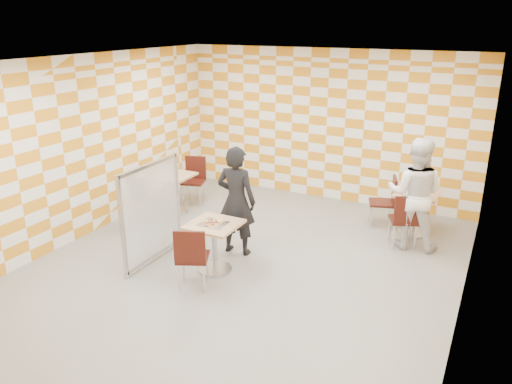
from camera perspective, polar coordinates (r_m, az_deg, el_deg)
room_shell at (r=7.45m, az=0.51°, el=3.43°), size 7.00×7.00×7.00m
main_table at (r=7.28m, az=-4.77°, el=-5.34°), size 0.70×0.70×0.75m
second_table at (r=8.92m, az=17.73°, el=-1.51°), size 0.70×0.70×0.75m
empty_table at (r=9.57m, az=-9.40°, el=0.58°), size 0.70×0.70×0.75m
chair_main_front at (r=6.78m, az=-7.40°, el=-7.06°), size 0.56×0.57×0.92m
chair_second_front at (r=8.28m, az=16.69°, el=-2.73°), size 0.56×0.56×0.92m
chair_second_side at (r=9.05m, az=14.78°, el=-0.67°), size 0.54×0.53×0.92m
chair_empty_near at (r=9.04m, az=-12.86°, el=-0.55°), size 0.43×0.44×0.92m
chair_empty_far at (r=10.06m, az=-7.04°, el=1.83°), size 0.53×0.53×0.92m
partition at (r=7.62m, az=-11.83°, el=-2.27°), size 0.08×1.38×1.55m
man_dark at (r=7.70m, az=-2.27°, el=-1.02°), size 0.66×0.45×1.73m
man_white at (r=8.27m, az=17.69°, el=-0.20°), size 0.92×0.74×1.81m
pizza_on_foil at (r=7.17m, az=-4.89°, el=-3.50°), size 0.40×0.40×0.04m
sport_bottle at (r=8.91m, az=16.74°, el=0.82°), size 0.06×0.06×0.20m
soda_bottle at (r=8.82m, az=18.54°, el=0.54°), size 0.07×0.07×0.23m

